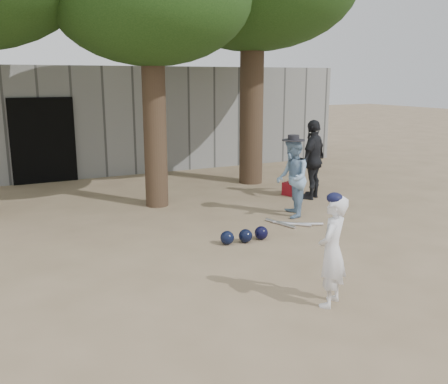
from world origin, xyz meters
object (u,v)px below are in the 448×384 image
spectator_blue (292,178)px  red_bag (292,188)px  spectator_dark (313,160)px  boy_player (332,251)px

spectator_blue → red_bag: size_ratio=3.68×
spectator_blue → red_bag: bearing=170.3°
spectator_dark → red_bag: spectator_dark is taller
spectator_dark → boy_player: bearing=24.2°
boy_player → spectator_dark: size_ratio=0.76×
boy_player → spectator_dark: bearing=-157.6°
spectator_blue → spectator_dark: 1.68m
boy_player → spectator_blue: bearing=-150.9°
boy_player → red_bag: (2.91, 5.06, -0.53)m
spectator_dark → red_bag: 0.91m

